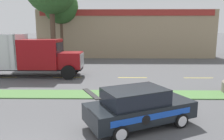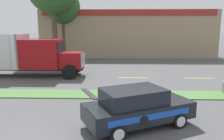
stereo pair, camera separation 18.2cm
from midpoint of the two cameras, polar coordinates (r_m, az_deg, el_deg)
grass_verge at (r=13.60m, az=-11.60°, el=-6.19°), size 120.00×1.75×0.06m
centre_line_3 at (r=20.35m, az=-26.88°, el=-1.68°), size 2.40×0.14×0.01m
centre_line_4 at (r=18.47m, az=-11.88°, el=-1.91°), size 2.40×0.14×0.01m
centre_line_5 at (r=18.06m, az=5.09°, el=-2.00°), size 2.40×0.14×0.01m
centre_line_6 at (r=19.22m, az=21.38°, el=-1.93°), size 2.40×0.14×0.01m
dump_truck_lead at (r=19.75m, az=-21.99°, el=3.28°), size 11.79×2.81×3.54m
rally_car at (r=8.99m, az=6.39°, el=-9.46°), size 4.74×3.55×1.62m
store_building_backdrop at (r=36.09m, az=3.15°, el=9.48°), size 24.63×12.10×6.62m
tree_behind_centre at (r=31.33m, az=-13.44°, el=16.67°), size 4.67×4.67×10.52m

